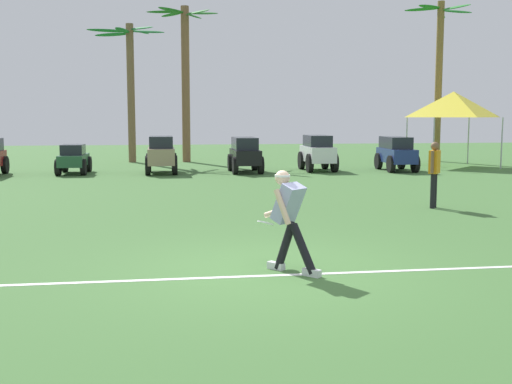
{
  "coord_description": "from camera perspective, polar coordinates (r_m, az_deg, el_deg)",
  "views": [
    {
      "loc": [
        -1.38,
        -8.72,
        2.17
      ],
      "look_at": [
        0.11,
        1.8,
        0.9
      ],
      "focal_mm": 45.0,
      "sensor_mm": 36.0,
      "label": 1
    }
  ],
  "objects": [
    {
      "name": "parked_car_slot_c",
      "position": [
        24.49,
        -8.42,
        3.39
      ],
      "size": [
        1.17,
        2.35,
        1.4
      ],
      "color": "#998466",
      "rests_on": "ground_plane"
    },
    {
      "name": "palm_tree_far_left",
      "position": [
        30.69,
        -11.12,
        9.82
      ],
      "size": [
        3.52,
        3.58,
        6.37
      ],
      "color": "brown",
      "rests_on": "ground_plane"
    },
    {
      "name": "parked_car_slot_d",
      "position": [
        24.69,
        -0.99,
        3.44
      ],
      "size": [
        1.15,
        2.4,
        1.34
      ],
      "color": "black",
      "rests_on": "ground_plane"
    },
    {
      "name": "palm_tree_right_of_centre",
      "position": [
        31.91,
        15.97,
        10.37
      ],
      "size": [
        3.21,
        3.36,
        7.46
      ],
      "color": "brown",
      "rests_on": "ground_plane"
    },
    {
      "name": "teammate_near_sideline",
      "position": [
        15.62,
        15.57,
        2.05
      ],
      "size": [
        0.36,
        0.44,
        1.56
      ],
      "color": "black",
      "rests_on": "ground_plane"
    },
    {
      "name": "field_line_paint",
      "position": [
        8.8,
        1.23,
        -7.43
      ],
      "size": [
        20.9,
        0.26,
        0.01
      ],
      "primitive_type": "cube",
      "rotation": [
        0.0,
        0.0,
        0.01
      ],
      "color": "white",
      "rests_on": "ground_plane"
    },
    {
      "name": "parked_car_slot_e",
      "position": [
        25.53,
        5.49,
        3.57
      ],
      "size": [
        1.18,
        2.36,
        1.4
      ],
      "color": "silver",
      "rests_on": "ground_plane"
    },
    {
      "name": "ground_plane",
      "position": [
        9.09,
        0.92,
        -7.0
      ],
      "size": [
        80.0,
        80.0,
        0.0
      ],
      "primitive_type": "plane",
      "color": "#406B34"
    },
    {
      "name": "event_tent",
      "position": [
        28.78,
        17.14,
        7.44
      ],
      "size": [
        3.08,
        3.08,
        3.19
      ],
      "color": "#B2B5BA",
      "rests_on": "ground_plane"
    },
    {
      "name": "frisbee_in_flight",
      "position": [
        9.42,
        0.84,
        -2.78
      ],
      "size": [
        0.34,
        0.35,
        0.1
      ],
      "color": "white"
    },
    {
      "name": "frisbee_thrower",
      "position": [
        8.88,
        2.92,
        -2.09
      ],
      "size": [
        0.67,
        1.0,
        1.42
      ],
      "color": "black",
      "rests_on": "ground_plane"
    },
    {
      "name": "parked_car_slot_f",
      "position": [
        26.0,
        12.35,
        3.45
      ],
      "size": [
        1.24,
        2.44,
        1.34
      ],
      "color": "navy",
      "rests_on": "ground_plane"
    },
    {
      "name": "parked_car_slot_b",
      "position": [
        25.02,
        -15.91,
        2.87
      ],
      "size": [
        1.1,
        2.21,
        1.1
      ],
      "color": "#235133",
      "rests_on": "ground_plane"
    },
    {
      "name": "palm_tree_left_of_centre",
      "position": [
        30.51,
        -6.31,
        10.47
      ],
      "size": [
        3.33,
        3.37,
        7.19
      ],
      "color": "brown",
      "rests_on": "ground_plane"
    }
  ]
}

